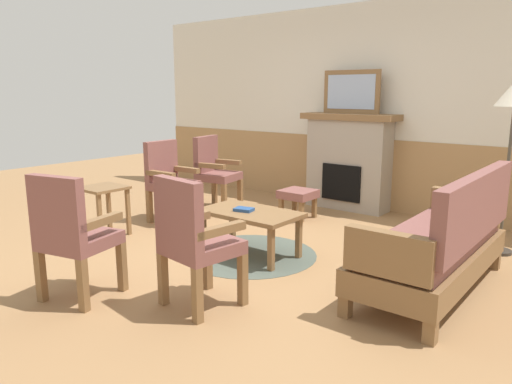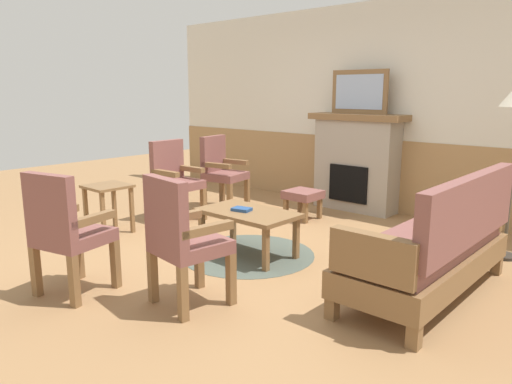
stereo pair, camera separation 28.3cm
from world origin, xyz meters
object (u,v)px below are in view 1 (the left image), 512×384
(book_on_table, at_px, (244,209))
(armchair_front_left, at_px, (72,231))
(coffee_table, at_px, (250,216))
(framed_picture, at_px, (351,92))
(armchair_by_window_left, at_px, (169,178))
(couch, at_px, (439,244))
(footstool, at_px, (298,196))
(fireplace, at_px, (349,161))
(armchair_front_center, at_px, (194,237))
(armchair_near_fireplace, at_px, (214,169))
(side_table, at_px, (104,197))

(book_on_table, bearing_deg, armchair_front_left, -102.31)
(coffee_table, relative_size, armchair_front_left, 0.98)
(framed_picture, height_order, book_on_table, framed_picture)
(armchair_by_window_left, height_order, armchair_front_left, same)
(armchair_front_left, bearing_deg, couch, 41.41)
(footstool, bearing_deg, fireplace, 75.04)
(fireplace, bearing_deg, armchair_by_window_left, -125.55)
(armchair_front_left, bearing_deg, armchair_by_window_left, 120.58)
(couch, relative_size, armchair_front_center, 1.84)
(framed_picture, bearing_deg, armchair_front_center, -80.10)
(framed_picture, height_order, armchair_front_left, framed_picture)
(armchair_near_fireplace, distance_m, side_table, 1.68)
(book_on_table, bearing_deg, armchair_front_center, -67.26)
(armchair_front_left, relative_size, armchair_front_center, 1.00)
(coffee_table, distance_m, side_table, 1.74)
(footstool, relative_size, armchair_near_fireplace, 0.41)
(framed_picture, relative_size, coffee_table, 0.83)
(fireplace, distance_m, armchair_front_center, 3.53)
(footstool, bearing_deg, armchair_front_center, -72.24)
(framed_picture, relative_size, footstool, 2.00)
(coffee_table, xyz_separation_m, armchair_front_center, (0.43, -1.16, 0.15))
(coffee_table, distance_m, armchair_by_window_left, 1.62)
(fireplace, bearing_deg, couch, -47.71)
(couch, bearing_deg, footstool, 150.10)
(armchair_front_center, bearing_deg, fireplace, 99.90)
(footstool, bearing_deg, coffee_table, -74.18)
(coffee_table, relative_size, book_on_table, 5.47)
(fireplace, distance_m, armchair_by_window_left, 2.40)
(framed_picture, bearing_deg, armchair_near_fireplace, -140.90)
(fireplace, height_order, couch, fireplace)
(coffee_table, distance_m, book_on_table, 0.09)
(fireplace, relative_size, book_on_table, 7.41)
(footstool, distance_m, armchair_by_window_left, 1.61)
(book_on_table, height_order, armchair_by_window_left, armchair_by_window_left)
(fireplace, distance_m, book_on_table, 2.37)
(couch, bearing_deg, armchair_by_window_left, 177.55)
(side_table, bearing_deg, armchair_front_left, -41.64)
(armchair_front_center, bearing_deg, framed_picture, 99.90)
(armchair_front_left, bearing_deg, framed_picture, 86.97)
(coffee_table, distance_m, armchair_near_fireplace, 1.98)
(side_table, bearing_deg, armchair_near_fireplace, 87.20)
(book_on_table, relative_size, armchair_near_fireplace, 0.18)
(fireplace, bearing_deg, side_table, -117.84)
(armchair_near_fireplace, bearing_deg, fireplace, 39.09)
(footstool, xyz_separation_m, armchair_by_window_left, (-1.16, -1.08, 0.25))
(coffee_table, bearing_deg, armchair_front_left, -103.52)
(fireplace, height_order, footstool, fireplace)
(fireplace, relative_size, armchair_by_window_left, 1.33)
(armchair_by_window_left, relative_size, side_table, 1.78)
(book_on_table, bearing_deg, armchair_near_fireplace, 141.68)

